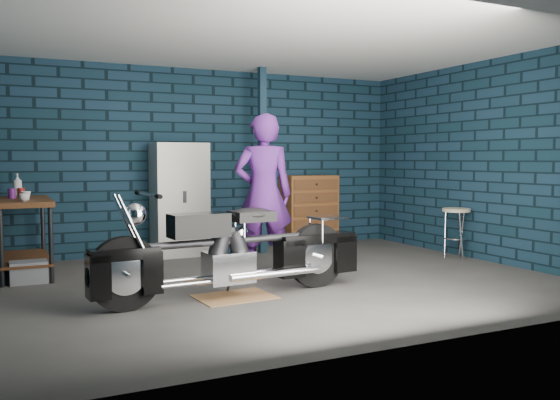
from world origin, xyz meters
The scene contains 16 objects.
ground centered at (0.00, 0.00, 0.00)m, with size 6.00×6.00×0.00m, color #474542.
room_walls centered at (0.00, 0.55, 1.90)m, with size 6.02×5.01×2.71m.
support_post centered at (0.55, 1.95, 1.35)m, with size 0.10×0.10×2.70m, color #102635.
workbench centered at (-2.68, 1.62, 0.46)m, with size 0.60×1.40×0.91m, color brown.
drip_mat centered at (-0.84, -0.49, 0.00)m, with size 0.75×0.57×0.01m, color brown.
motorcycle centered at (-0.84, -0.49, 0.54)m, with size 2.44×0.66×1.07m, color black, non-canonical shape.
person centered at (-0.06, 0.55, 0.96)m, with size 0.70×0.46×1.92m, color #511F76.
storage_bin centered at (-2.66, 1.12, 0.12)m, with size 0.39×0.28×0.24m, color gray.
locker centered at (-0.61, 2.23, 0.80)m, with size 0.75×0.53×1.60m, color beige.
tool_chest centered at (1.48, 2.23, 0.56)m, with size 0.84×0.47×1.12m, color brown.
shop_stool centered at (2.78, 0.35, 0.35)m, with size 0.38×0.38×0.70m, color #BDAE8E, non-canonical shape.
cup_a centered at (-2.68, 1.18, 0.95)m, with size 0.11×0.11×0.09m, color #BDAE8E.
cup_b centered at (-2.66, 1.36, 0.96)m, with size 0.11×0.11×0.10m, color #BDAE8E.
mug_purple centered at (-2.79, 1.76, 0.97)m, with size 0.09×0.09×0.12m, color #601B6D.
mug_red centered at (-2.68, 1.93, 0.97)m, with size 0.08×0.08×0.11m, color maroon.
bottle centered at (-2.72, 2.00, 1.06)m, with size 0.11×0.11×0.29m, color gray.
Camera 1 is at (-2.95, -5.96, 1.38)m, focal length 38.00 mm.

